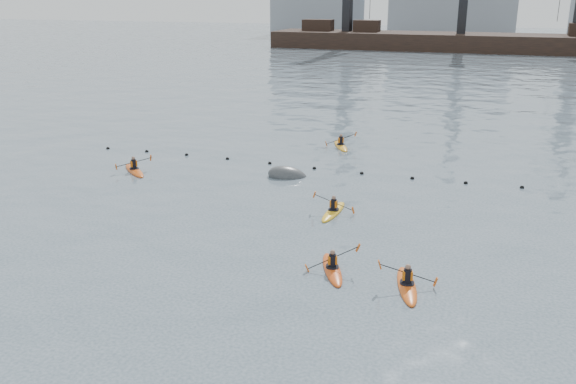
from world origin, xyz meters
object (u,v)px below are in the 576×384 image
at_px(kayaker_3, 333,211).
at_px(kayaker_4, 407,284).
at_px(kayaker_0, 332,268).
at_px(kayaker_5, 341,145).
at_px(mooring_buoy, 288,176).
at_px(kayaker_2, 134,170).

xyz_separation_m(kayaker_3, kayaker_4, (4.65, -6.81, 0.00)).
xyz_separation_m(kayaker_0, kayaker_3, (-1.69, 6.37, 0.00)).
height_order(kayaker_0, kayaker_5, kayaker_0).
xyz_separation_m(kayaker_4, kayaker_5, (-7.74, 20.10, 0.00)).
distance_m(kayaker_3, mooring_buoy, 6.65).
relative_size(kayaker_2, kayaker_5, 0.90).
bearing_deg(kayaker_4, kayaker_3, -70.83).
bearing_deg(kayaker_0, mooring_buoy, 93.05).
height_order(kayaker_5, mooring_buoy, kayaker_5).
relative_size(kayaker_3, kayaker_4, 0.96).
distance_m(kayaker_0, mooring_buoy, 12.95).
bearing_deg(mooring_buoy, kayaker_5, 82.27).
height_order(kayaker_2, kayaker_4, kayaker_4).
distance_m(kayaker_0, kayaker_4, 2.99).
relative_size(kayaker_2, kayaker_4, 0.89).
height_order(kayaker_3, kayaker_4, kayaker_4).
xyz_separation_m(kayaker_4, mooring_buoy, (-8.85, 11.97, -0.10)).
distance_m(kayaker_4, mooring_buoy, 14.89).
bearing_deg(kayaker_3, mooring_buoy, 131.59).
height_order(kayaker_2, kayaker_3, kayaker_3).
bearing_deg(kayaker_0, kayaker_3, 80.88).
relative_size(kayaker_3, kayaker_5, 0.98).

